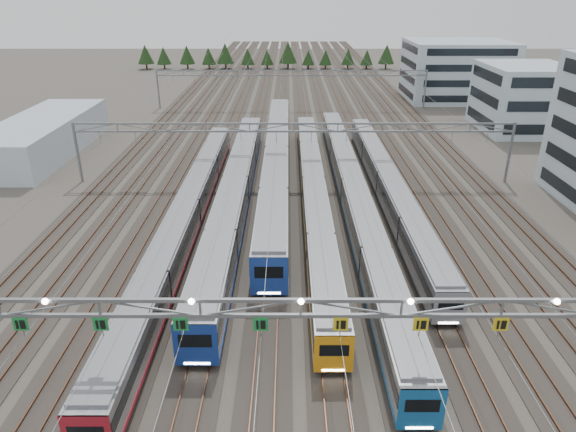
{
  "coord_description": "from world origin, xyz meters",
  "views": [
    {
      "loc": [
        -0.7,
        -23.89,
        23.61
      ],
      "look_at": [
        -0.72,
        21.01,
        3.5
      ],
      "focal_mm": 32.0,
      "sensor_mm": 36.0,
      "label": 1
    }
  ],
  "objects_px": {
    "depot_bldg_north": "(456,70)",
    "west_shed": "(43,136)",
    "train_b": "(236,190)",
    "train_c": "(277,159)",
    "gantry_near": "(300,312)",
    "gantry_mid": "(294,135)",
    "train_e": "(353,191)",
    "gantry_far": "(292,78)",
    "train_d": "(313,189)",
    "train_f": "(387,183)",
    "train_a": "(188,213)",
    "depot_bldg_mid": "(523,98)"
  },
  "relations": [
    {
      "from": "depot_bldg_north",
      "to": "west_shed",
      "type": "distance_m",
      "value": 86.8
    },
    {
      "from": "train_b",
      "to": "depot_bldg_north",
      "type": "height_order",
      "value": "depot_bldg_north"
    },
    {
      "from": "train_b",
      "to": "train_c",
      "type": "xyz_separation_m",
      "value": [
        4.5,
        11.18,
        0.12
      ]
    },
    {
      "from": "west_shed",
      "to": "gantry_near",
      "type": "bearing_deg",
      "value": -54.09
    },
    {
      "from": "gantry_mid",
      "to": "train_c",
      "type": "bearing_deg",
      "value": 132.63
    },
    {
      "from": "depot_bldg_north",
      "to": "gantry_mid",
      "type": "bearing_deg",
      "value": -124.03
    },
    {
      "from": "gantry_near",
      "to": "train_e",
      "type": "bearing_deg",
      "value": 77.82
    },
    {
      "from": "west_shed",
      "to": "gantry_far",
      "type": "bearing_deg",
      "value": 40.05
    },
    {
      "from": "train_b",
      "to": "train_d",
      "type": "distance_m",
      "value": 9.05
    },
    {
      "from": "train_d",
      "to": "gantry_far",
      "type": "relative_size",
      "value": 1.06
    },
    {
      "from": "train_f",
      "to": "depot_bldg_north",
      "type": "bearing_deg",
      "value": 66.91
    },
    {
      "from": "train_b",
      "to": "train_e",
      "type": "relative_size",
      "value": 0.84
    },
    {
      "from": "gantry_mid",
      "to": "train_f",
      "type": "bearing_deg",
      "value": -27.41
    },
    {
      "from": "gantry_mid",
      "to": "gantry_near",
      "type": "bearing_deg",
      "value": -90.07
    },
    {
      "from": "train_d",
      "to": "west_shed",
      "type": "xyz_separation_m",
      "value": [
        -40.59,
        20.54,
        0.74
      ]
    },
    {
      "from": "train_a",
      "to": "gantry_near",
      "type": "bearing_deg",
      "value": -66.2
    },
    {
      "from": "train_d",
      "to": "train_f",
      "type": "bearing_deg",
      "value": 12.19
    },
    {
      "from": "train_e",
      "to": "gantry_mid",
      "type": "xyz_separation_m",
      "value": [
        -6.75,
        8.63,
        4.4
      ]
    },
    {
      "from": "train_c",
      "to": "gantry_mid",
      "type": "height_order",
      "value": "gantry_mid"
    },
    {
      "from": "train_a",
      "to": "gantry_near",
      "type": "height_order",
      "value": "gantry_near"
    },
    {
      "from": "gantry_far",
      "to": "depot_bldg_north",
      "type": "relative_size",
      "value": 2.56
    },
    {
      "from": "train_a",
      "to": "train_c",
      "type": "relative_size",
      "value": 0.95
    },
    {
      "from": "gantry_mid",
      "to": "train_b",
      "type": "bearing_deg",
      "value": -127.68
    },
    {
      "from": "gantry_near",
      "to": "depot_bldg_mid",
      "type": "relative_size",
      "value": 3.52
    },
    {
      "from": "train_c",
      "to": "train_f",
      "type": "bearing_deg",
      "value": -31.51
    },
    {
      "from": "gantry_near",
      "to": "gantry_mid",
      "type": "height_order",
      "value": "gantry_near"
    },
    {
      "from": "train_b",
      "to": "depot_bldg_mid",
      "type": "height_order",
      "value": "depot_bldg_mid"
    },
    {
      "from": "train_b",
      "to": "gantry_far",
      "type": "relative_size",
      "value": 1.0
    },
    {
      "from": "train_e",
      "to": "train_f",
      "type": "relative_size",
      "value": 1.27
    },
    {
      "from": "train_a",
      "to": "train_d",
      "type": "distance_m",
      "value": 15.18
    },
    {
      "from": "gantry_mid",
      "to": "gantry_far",
      "type": "distance_m",
      "value": 45.0
    },
    {
      "from": "train_d",
      "to": "depot_bldg_north",
      "type": "relative_size",
      "value": 2.7
    },
    {
      "from": "train_e",
      "to": "train_f",
      "type": "distance_m",
      "value": 5.3
    },
    {
      "from": "depot_bldg_mid",
      "to": "depot_bldg_north",
      "type": "distance_m",
      "value": 28.27
    },
    {
      "from": "train_d",
      "to": "gantry_near",
      "type": "bearing_deg",
      "value": -94.06
    },
    {
      "from": "train_b",
      "to": "train_c",
      "type": "distance_m",
      "value": 12.06
    },
    {
      "from": "gantry_mid",
      "to": "depot_bldg_mid",
      "type": "relative_size",
      "value": 3.52
    },
    {
      "from": "train_f",
      "to": "gantry_near",
      "type": "height_order",
      "value": "gantry_near"
    },
    {
      "from": "train_a",
      "to": "gantry_mid",
      "type": "relative_size",
      "value": 1.05
    },
    {
      "from": "train_c",
      "to": "train_d",
      "type": "height_order",
      "value": "train_c"
    },
    {
      "from": "train_d",
      "to": "gantry_near",
      "type": "height_order",
      "value": "gantry_near"
    },
    {
      "from": "gantry_near",
      "to": "gantry_far",
      "type": "relative_size",
      "value": 1.0
    },
    {
      "from": "train_c",
      "to": "west_shed",
      "type": "distance_m",
      "value": 37.54
    },
    {
      "from": "gantry_near",
      "to": "depot_bldg_north",
      "type": "distance_m",
      "value": 102.38
    },
    {
      "from": "train_a",
      "to": "west_shed",
      "type": "bearing_deg",
      "value": 134.58
    },
    {
      "from": "train_a",
      "to": "train_b",
      "type": "relative_size",
      "value": 1.05
    },
    {
      "from": "train_e",
      "to": "train_d",
      "type": "bearing_deg",
      "value": 169.23
    },
    {
      "from": "gantry_far",
      "to": "west_shed",
      "type": "relative_size",
      "value": 1.88
    },
    {
      "from": "train_a",
      "to": "depot_bldg_north",
      "type": "distance_m",
      "value": 85.24
    },
    {
      "from": "train_f",
      "to": "gantry_far",
      "type": "height_order",
      "value": "gantry_far"
    }
  ]
}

